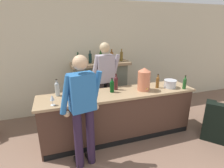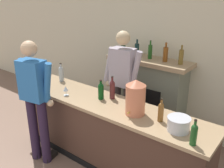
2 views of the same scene
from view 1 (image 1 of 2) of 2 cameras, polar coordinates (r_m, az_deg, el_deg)
wall_back_panel at (r=4.55m, az=-5.73°, el=8.51°), size 12.00×0.07×2.75m
bar_counter at (r=3.52m, az=2.27°, el=-9.96°), size 3.01×0.66×0.96m
fireplace_stone at (r=4.50m, az=-3.63°, el=-0.86°), size 1.44×0.52×1.62m
person_customer at (r=2.62m, az=-9.53°, el=-8.05°), size 0.65×0.36×1.79m
person_bartender at (r=3.75m, az=-2.21°, el=0.96°), size 0.66×0.33×1.84m
copper_dispenser at (r=3.42m, az=10.39°, el=1.61°), size 0.25×0.28×0.45m
ice_bucket_steel at (r=3.74m, az=18.43°, el=0.08°), size 0.25×0.25×0.16m
wine_bottle_cabernet_heavy at (r=3.29m, az=-0.06°, el=-0.59°), size 0.08×0.08×0.28m
wine_bottle_riesling_slim at (r=3.75m, az=22.64°, el=0.35°), size 0.07×0.07×0.28m
wine_bottle_burgundy_dark at (r=3.27m, az=-17.46°, el=-1.35°), size 0.08×0.08×0.31m
wine_bottle_port_short at (r=3.41m, az=1.30°, el=0.48°), size 0.07×0.07×0.33m
wine_bottle_chardonnay_pale at (r=3.64m, az=14.67°, el=0.73°), size 0.07×0.07×0.29m
wine_glass_mid_counter at (r=2.98m, az=-7.34°, el=-3.38°), size 0.07×0.07×0.14m
wine_glass_front_left at (r=2.90m, az=-18.99°, el=-4.39°), size 0.08×0.08×0.18m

